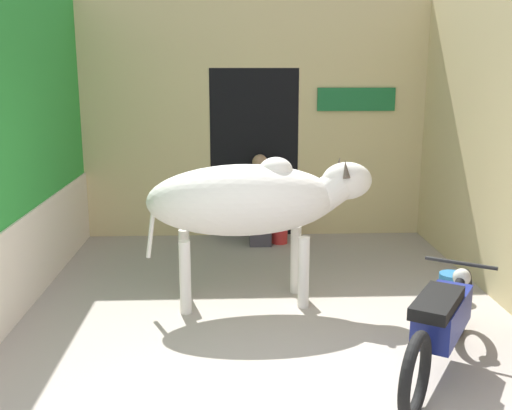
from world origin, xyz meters
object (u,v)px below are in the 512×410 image
object	(u,v)px
cow	(252,200)
bucket	(452,286)
plastic_stool	(280,226)
shopkeeper_seated	(260,198)
motorcycle_near	(442,321)

from	to	relation	value
cow	bucket	xyz separation A→B (m)	(2.03, 0.01, -0.91)
plastic_stool	bucket	size ratio (longest dim) A/B	1.72
shopkeeper_seated	bucket	size ratio (longest dim) A/B	4.59
shopkeeper_seated	bucket	bearing A→B (deg)	-47.68
shopkeeper_seated	plastic_stool	distance (m)	0.47
motorcycle_near	shopkeeper_seated	distance (m)	3.74
cow	bucket	distance (m)	2.23
motorcycle_near	shopkeeper_seated	world-z (taller)	shopkeeper_seated
cow	plastic_stool	size ratio (longest dim) A/B	4.99
shopkeeper_seated	motorcycle_near	bearing A→B (deg)	-71.13
cow	plastic_stool	bearing A→B (deg)	77.84
plastic_stool	cow	bearing A→B (deg)	-102.16
motorcycle_near	bucket	xyz separation A→B (m)	(0.64, 1.50, -0.29)
bucket	plastic_stool	bearing A→B (deg)	127.81
cow	motorcycle_near	world-z (taller)	cow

